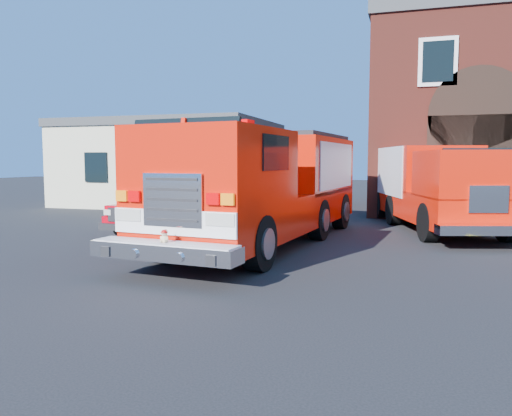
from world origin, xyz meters
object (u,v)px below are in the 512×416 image
(side_building, at_px, (173,163))
(pickup_truck, at_px, (173,207))
(fire_engine, at_px, (268,185))
(secondary_truck, at_px, (434,184))

(side_building, xyz_separation_m, pickup_truck, (4.71, -9.49, -1.43))
(fire_engine, relative_size, secondary_truck, 1.17)
(side_building, height_order, fire_engine, side_building)
(pickup_truck, height_order, secondary_truck, secondary_truck)
(side_building, xyz_separation_m, fire_engine, (8.33, -10.91, -0.56))
(side_building, height_order, secondary_truck, side_building)
(side_building, bearing_deg, pickup_truck, -63.62)
(side_building, relative_size, fire_engine, 0.97)
(secondary_truck, bearing_deg, side_building, 153.88)
(side_building, distance_m, secondary_truck, 14.41)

